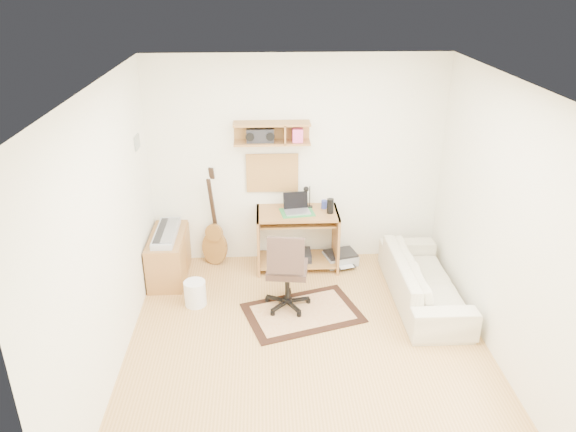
{
  "coord_description": "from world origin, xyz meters",
  "views": [
    {
      "loc": [
        -0.41,
        -4.42,
        3.45
      ],
      "look_at": [
        -0.15,
        1.05,
        1.0
      ],
      "focal_mm": 34.42,
      "sensor_mm": 36.0,
      "label": 1
    }
  ],
  "objects_px": {
    "desk": "(297,239)",
    "sofa": "(425,273)",
    "cabinet": "(169,256)",
    "printer": "(340,257)",
    "task_chair": "(287,269)"
  },
  "relations": [
    {
      "from": "desk",
      "to": "cabinet",
      "type": "distance_m",
      "value": 1.59
    },
    {
      "from": "cabinet",
      "to": "printer",
      "type": "distance_m",
      "value": 2.16
    },
    {
      "from": "desk",
      "to": "task_chair",
      "type": "xyz_separation_m",
      "value": [
        -0.17,
        -0.93,
        0.1
      ]
    },
    {
      "from": "task_chair",
      "to": "cabinet",
      "type": "relative_size",
      "value": 1.07
    },
    {
      "from": "task_chair",
      "to": "cabinet",
      "type": "bearing_deg",
      "value": 159.17
    },
    {
      "from": "cabinet",
      "to": "sofa",
      "type": "distance_m",
      "value": 3.04
    },
    {
      "from": "desk",
      "to": "sofa",
      "type": "height_order",
      "value": "desk"
    },
    {
      "from": "cabinet",
      "to": "printer",
      "type": "xyz_separation_m",
      "value": [
        2.14,
        0.22,
        -0.19
      ]
    },
    {
      "from": "task_chair",
      "to": "printer",
      "type": "bearing_deg",
      "value": 60.34
    },
    {
      "from": "printer",
      "to": "sofa",
      "type": "xyz_separation_m",
      "value": [
        0.82,
        -0.89,
        0.26
      ]
    },
    {
      "from": "desk",
      "to": "task_chair",
      "type": "relative_size",
      "value": 1.04
    },
    {
      "from": "cabinet",
      "to": "sofa",
      "type": "relative_size",
      "value": 0.52
    },
    {
      "from": "task_chair",
      "to": "cabinet",
      "type": "height_order",
      "value": "task_chair"
    },
    {
      "from": "desk",
      "to": "sofa",
      "type": "distance_m",
      "value": 1.62
    },
    {
      "from": "printer",
      "to": "task_chair",
      "type": "bearing_deg",
      "value": -141.97
    }
  ]
}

